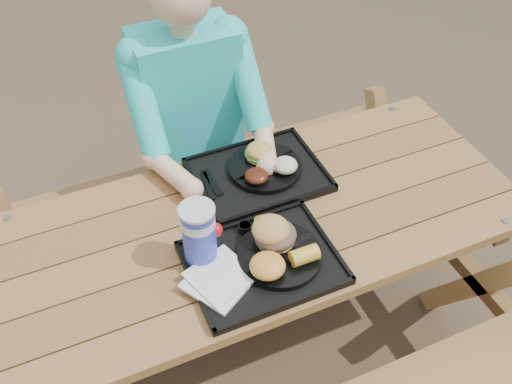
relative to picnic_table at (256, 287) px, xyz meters
name	(u,v)px	position (x,y,z in m)	size (l,w,h in m)	color
ground	(256,340)	(0.00, 0.00, -0.38)	(60.00, 60.00, 0.00)	#999999
picnic_table	(256,287)	(0.00, 0.00, 0.00)	(1.80, 1.49, 0.75)	#999999
tray_near	(262,263)	(-0.06, -0.18, 0.39)	(0.45, 0.35, 0.02)	black
tray_far	(258,176)	(0.09, 0.18, 0.39)	(0.45, 0.35, 0.02)	black
plate_near	(280,255)	(0.00, -0.19, 0.41)	(0.26, 0.26, 0.02)	black
plate_far	(265,167)	(0.12, 0.19, 0.41)	(0.26, 0.26, 0.02)	black
napkin_stack	(219,280)	(-0.21, -0.20, 0.40)	(0.17, 0.17, 0.02)	white
soda_cup	(199,235)	(-0.22, -0.09, 0.50)	(0.10, 0.10, 0.20)	#1828B6
condiment_bbq	(245,228)	(-0.06, -0.04, 0.41)	(0.04, 0.04, 0.03)	black
condiment_mustard	(261,223)	(0.00, -0.05, 0.41)	(0.05, 0.05, 0.03)	#FAF31B
sandwich	(276,227)	(0.00, -0.14, 0.48)	(0.12, 0.12, 0.13)	#C49045
mac_cheese	(268,266)	(-0.07, -0.23, 0.44)	(0.11, 0.11, 0.05)	gold
corn_cob	(304,255)	(0.05, -0.24, 0.44)	(0.09, 0.09, 0.05)	gold
cutlery_far	(212,182)	(-0.08, 0.20, 0.40)	(0.03, 0.14, 0.01)	black
burger	(259,148)	(0.12, 0.24, 0.46)	(0.10, 0.10, 0.09)	gold
baked_beans	(257,176)	(0.06, 0.14, 0.43)	(0.08, 0.08, 0.04)	#471A0E
potato_salad	(285,165)	(0.17, 0.14, 0.44)	(0.09, 0.09, 0.05)	beige
diner	(194,141)	(-0.02, 0.60, 0.27)	(0.48, 0.84, 1.28)	teal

